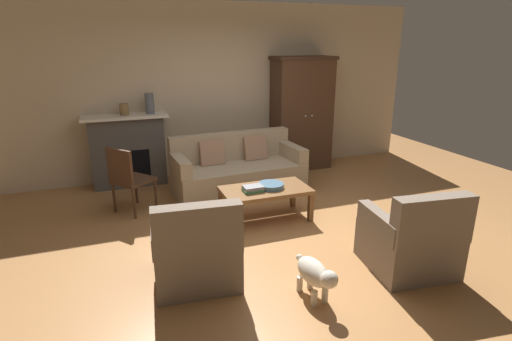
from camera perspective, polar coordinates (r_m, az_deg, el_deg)
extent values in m
plane|color=#B27A47|center=(4.92, 3.06, -8.35)|extent=(9.60, 9.60, 0.00)
cube|color=beige|center=(6.87, -5.36, 11.32)|extent=(7.20, 0.10, 2.80)
cube|color=#4C4947|center=(6.55, -17.75, 2.56)|extent=(1.10, 0.36, 1.08)
cube|color=black|center=(6.43, -17.48, 0.45)|extent=(0.60, 0.01, 0.52)
cube|color=white|center=(6.42, -18.20, 7.35)|extent=(1.26, 0.48, 0.04)
cube|color=#472D1E|center=(7.13, 6.49, 7.82)|extent=(1.00, 0.52, 1.89)
cube|color=#3C271A|center=(7.03, 6.77, 15.66)|extent=(1.06, 0.55, 0.06)
sphere|color=#ADAFB5|center=(6.85, 7.08, 7.72)|extent=(0.04, 0.04, 0.04)
sphere|color=#ADAFB5|center=(6.91, 7.98, 7.76)|extent=(0.04, 0.04, 0.04)
cube|color=tan|center=(5.99, -2.45, -1.18)|extent=(1.95, 0.95, 0.44)
cube|color=tan|center=(6.17, -3.66, 3.54)|extent=(1.91, 0.29, 0.42)
cube|color=tan|center=(5.64, -10.84, 0.83)|extent=(0.21, 0.81, 0.22)
cube|color=tan|center=(6.25, 5.05, 2.74)|extent=(0.21, 0.81, 0.22)
cube|color=#9E755B|center=(5.94, -6.35, 2.51)|extent=(0.37, 0.21, 0.37)
cube|color=#9E755B|center=(6.18, -0.15, 3.21)|extent=(0.37, 0.21, 0.37)
cube|color=brown|center=(5.03, 1.36, -2.83)|extent=(1.10, 0.60, 0.05)
cube|color=brown|center=(4.73, -3.27, -7.01)|extent=(0.06, 0.06, 0.37)
cube|color=brown|center=(5.09, 7.80, -5.28)|extent=(0.06, 0.06, 0.37)
cube|color=brown|center=(5.19, -4.99, -4.73)|extent=(0.06, 0.06, 0.37)
cube|color=brown|center=(5.52, 5.28, -3.32)|extent=(0.06, 0.06, 0.37)
cylinder|color=slate|center=(5.03, 2.13, -2.15)|extent=(0.33, 0.33, 0.06)
cube|color=#427A4C|center=(4.91, -0.48, -2.84)|extent=(0.24, 0.18, 0.03)
cube|color=gray|center=(4.90, -0.41, -2.43)|extent=(0.24, 0.18, 0.04)
cylinder|color=olive|center=(6.40, -18.30, 8.30)|extent=(0.14, 0.14, 0.18)
cylinder|color=#565B66|center=(6.41, -14.94, 9.22)|extent=(0.14, 0.14, 0.31)
cube|color=#756656|center=(3.93, -8.55, -12.28)|extent=(0.83, 0.83, 0.42)
cube|color=#756656|center=(3.45, -8.30, -8.47)|extent=(0.77, 0.24, 0.46)
cube|color=#756656|center=(3.82, -3.80, -7.74)|extent=(0.19, 0.71, 0.20)
cube|color=#756656|center=(3.77, -13.80, -8.62)|extent=(0.19, 0.71, 0.20)
cube|color=#756656|center=(4.33, 20.73, -10.28)|extent=(0.85, 0.85, 0.42)
cube|color=#756656|center=(3.93, 23.87, -6.54)|extent=(0.77, 0.26, 0.46)
cube|color=#756656|center=(4.39, 24.79, -5.96)|extent=(0.21, 0.71, 0.20)
cube|color=#756656|center=(4.03, 17.25, -7.13)|extent=(0.21, 0.71, 0.20)
cube|color=#472D1E|center=(5.52, -17.06, -1.34)|extent=(0.62, 0.62, 0.04)
cylinder|color=#472D1E|center=(5.58, -14.10, -3.34)|extent=(0.04, 0.04, 0.41)
cylinder|color=#472D1E|center=(5.85, -16.72, -2.59)|extent=(0.04, 0.04, 0.41)
cylinder|color=#472D1E|center=(5.35, -16.99, -4.54)|extent=(0.04, 0.04, 0.41)
cylinder|color=#472D1E|center=(5.62, -19.58, -3.70)|extent=(0.04, 0.04, 0.41)
cube|color=#472D1E|center=(5.33, -18.89, 0.56)|extent=(0.30, 0.37, 0.45)
ellipsoid|color=beige|center=(3.65, 8.11, -14.07)|extent=(0.23, 0.42, 0.22)
sphere|color=beige|center=(3.45, 10.39, -15.04)|extent=(0.15, 0.15, 0.15)
cylinder|color=beige|center=(3.69, 9.79, -17.08)|extent=(0.06, 0.06, 0.14)
cylinder|color=beige|center=(3.64, 8.30, -17.57)|extent=(0.06, 0.06, 0.14)
cylinder|color=beige|center=(3.86, 7.69, -15.31)|extent=(0.06, 0.06, 0.14)
cylinder|color=beige|center=(3.80, 6.24, -15.74)|extent=(0.06, 0.06, 0.14)
sphere|color=beige|center=(3.80, 6.19, -12.21)|extent=(0.06, 0.06, 0.06)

